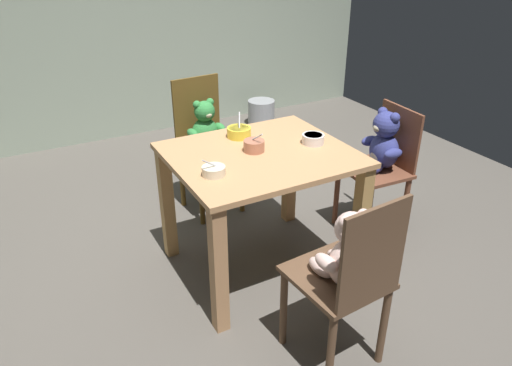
# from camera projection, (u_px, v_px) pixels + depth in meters

# --- Properties ---
(ground_plane) EXTENTS (5.20, 5.20, 0.04)m
(ground_plane) POSITION_uv_depth(u_px,v_px,m) (260.00, 267.00, 3.01)
(ground_plane) COLOR #555049
(dining_table) EXTENTS (0.98, 0.85, 0.76)m
(dining_table) POSITION_uv_depth(u_px,v_px,m) (260.00, 178.00, 2.72)
(dining_table) COLOR tan
(dining_table) RESTS_ON ground_plane
(teddy_chair_near_front) EXTENTS (0.41, 0.43, 0.92)m
(teddy_chair_near_front) POSITION_uv_depth(u_px,v_px,m) (347.00, 264.00, 2.08)
(teddy_chair_near_front) COLOR brown
(teddy_chair_near_front) RESTS_ON ground_plane
(teddy_chair_near_right) EXTENTS (0.39, 0.42, 0.86)m
(teddy_chair_near_right) POSITION_uv_depth(u_px,v_px,m) (382.00, 152.00, 3.10)
(teddy_chair_near_right) COLOR brown
(teddy_chair_near_right) RESTS_ON ground_plane
(teddy_chair_far_center) EXTENTS (0.41, 0.40, 0.95)m
(teddy_chair_far_center) POSITION_uv_depth(u_px,v_px,m) (206.00, 135.00, 3.39)
(teddy_chair_far_center) COLOR brown
(teddy_chair_far_center) RESTS_ON ground_plane
(porridge_bowl_cream_near_left) EXTENTS (0.13, 0.12, 0.11)m
(porridge_bowl_cream_near_left) POSITION_uv_depth(u_px,v_px,m) (214.00, 171.00, 2.39)
(porridge_bowl_cream_near_left) COLOR beige
(porridge_bowl_cream_near_left) RESTS_ON dining_table
(porridge_bowl_white_near_right) EXTENTS (0.13, 0.13, 0.05)m
(porridge_bowl_white_near_right) POSITION_uv_depth(u_px,v_px,m) (313.00, 139.00, 2.75)
(porridge_bowl_white_near_right) COLOR silver
(porridge_bowl_white_near_right) RESTS_ON dining_table
(porridge_bowl_terracotta_center) EXTENTS (0.12, 0.12, 0.12)m
(porridge_bowl_terracotta_center) POSITION_uv_depth(u_px,v_px,m) (254.00, 146.00, 2.65)
(porridge_bowl_terracotta_center) COLOR #B26C51
(porridge_bowl_terracotta_center) RESTS_ON dining_table
(porridge_bowl_yellow_far_center) EXTENTS (0.14, 0.14, 0.13)m
(porridge_bowl_yellow_far_center) POSITION_uv_depth(u_px,v_px,m) (239.00, 132.00, 2.84)
(porridge_bowl_yellow_far_center) COLOR yellow
(porridge_bowl_yellow_far_center) RESTS_ON dining_table
(metal_pail) EXTENTS (0.28, 0.28, 0.26)m
(metal_pail) POSITION_uv_depth(u_px,v_px,m) (261.00, 112.00, 5.13)
(metal_pail) COLOR #93969B
(metal_pail) RESTS_ON ground_plane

